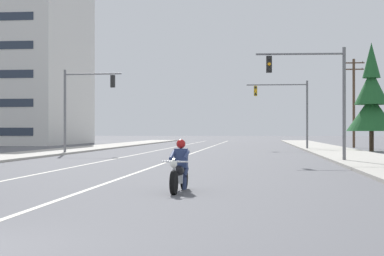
# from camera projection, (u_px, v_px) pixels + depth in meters

# --- Properties ---
(lane_stripe_center) EXTENTS (0.16, 100.00, 0.01)m
(lane_stripe_center) POSITION_uv_depth(u_px,v_px,m) (201.00, 150.00, 53.16)
(lane_stripe_center) COLOR beige
(lane_stripe_center) RESTS_ON ground
(lane_stripe_left) EXTENTS (0.16, 100.00, 0.01)m
(lane_stripe_left) POSITION_uv_depth(u_px,v_px,m) (159.00, 150.00, 53.55)
(lane_stripe_left) COLOR beige
(lane_stripe_left) RESTS_ON ground
(sidewalk_kerb_right) EXTENTS (4.40, 110.00, 0.14)m
(sidewalk_kerb_right) POSITION_uv_depth(u_px,v_px,m) (338.00, 152.00, 47.02)
(sidewalk_kerb_right) COLOR #ADA89E
(sidewalk_kerb_right) RESTS_ON ground
(sidewalk_kerb_left) EXTENTS (4.40, 110.00, 0.14)m
(sidewalk_kerb_left) POSITION_uv_depth(u_px,v_px,m) (63.00, 151.00, 49.33)
(sidewalk_kerb_left) COLOR #ADA89E
(sidewalk_kerb_left) RESTS_ON ground
(motorcycle_with_rider) EXTENTS (0.70, 2.19, 1.46)m
(motorcycle_with_rider) POSITION_uv_depth(u_px,v_px,m) (180.00, 171.00, 16.94)
(motorcycle_with_rider) COLOR black
(motorcycle_with_rider) RESTS_ON ground
(traffic_signal_near_right) EXTENTS (4.81, 0.55, 6.20)m
(traffic_signal_near_right) POSITION_uv_depth(u_px,v_px,m) (318.00, 86.00, 32.75)
(traffic_signal_near_right) COLOR slate
(traffic_signal_near_right) RESTS_ON ground
(traffic_signal_near_left) EXTENTS (4.38, 0.44, 6.20)m
(traffic_signal_near_left) POSITION_uv_depth(u_px,v_px,m) (81.00, 99.00, 44.55)
(traffic_signal_near_left) COLOR slate
(traffic_signal_near_left) RESTS_ON ground
(traffic_signal_mid_right) EXTENTS (5.49, 0.37, 6.20)m
(traffic_signal_mid_right) POSITION_uv_depth(u_px,v_px,m) (289.00, 104.00, 54.56)
(traffic_signal_mid_right) COLOR slate
(traffic_signal_mid_right) RESTS_ON ground
(utility_pole_right_far) EXTENTS (2.12, 0.26, 8.97)m
(utility_pole_right_far) POSITION_uv_depth(u_px,v_px,m) (354.00, 100.00, 61.41)
(utility_pole_right_far) COLOR #4C3828
(utility_pole_right_far) RESTS_ON ground
(conifer_tree_right_verge_far) EXTENTS (4.12, 4.12, 9.06)m
(conifer_tree_right_verge_far) POSITION_uv_depth(u_px,v_px,m) (371.00, 101.00, 50.57)
(conifer_tree_right_verge_far) COLOR #423023
(conifer_tree_right_verge_far) RESTS_ON ground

